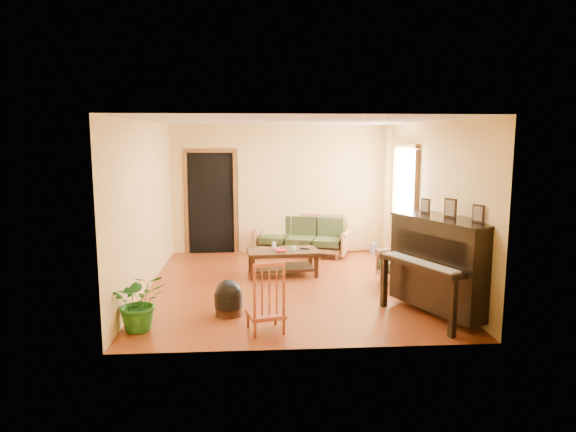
{
  "coord_description": "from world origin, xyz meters",
  "views": [
    {
      "loc": [
        -0.59,
        -7.95,
        2.36
      ],
      "look_at": [
        -0.03,
        0.2,
        1.1
      ],
      "focal_mm": 32.0,
      "sensor_mm": 36.0,
      "label": 1
    }
  ],
  "objects": [
    {
      "name": "potted_plant",
      "position": [
        -1.99,
        -1.78,
        0.36
      ],
      "size": [
        0.78,
        0.72,
        0.72
      ],
      "primitive_type": "imported",
      "rotation": [
        0.0,
        0.0,
        0.27
      ],
      "color": "#1F5E1B",
      "rests_on": "floor"
    },
    {
      "name": "leaning_frame",
      "position": [
        1.59,
        2.41,
        0.32
      ],
      "size": [
        0.49,
        0.18,
        0.64
      ],
      "primitive_type": "cube",
      "rotation": [
        0.0,
        0.0,
        0.16
      ],
      "color": "gold",
      "rests_on": "floor"
    },
    {
      "name": "book",
      "position": [
        -0.23,
        0.57,
        0.45
      ],
      "size": [
        0.2,
        0.25,
        0.02
      ],
      "primitive_type": "imported",
      "rotation": [
        0.0,
        0.0,
        0.08
      ],
      "color": "maroon",
      "rests_on": "coffee_table"
    },
    {
      "name": "floor",
      "position": [
        0.0,
        0.0,
        0.0
      ],
      "size": [
        5.0,
        5.0,
        0.0
      ],
      "primitive_type": "plane",
      "color": "#63230D",
      "rests_on": "ground"
    },
    {
      "name": "piano",
      "position": [
        1.93,
        -1.5,
        0.66
      ],
      "size": [
        1.41,
        1.72,
        1.32
      ],
      "primitive_type": "cube",
      "rotation": [
        0.0,
        0.0,
        0.43
      ],
      "color": "black",
      "rests_on": "floor"
    },
    {
      "name": "sofa",
      "position": [
        0.37,
        2.18,
        0.4
      ],
      "size": [
        2.01,
        1.35,
        0.8
      ],
      "primitive_type": "cube",
      "rotation": [
        0.0,
        0.0,
        -0.34
      ],
      "color": "#925B35",
      "rests_on": "floor"
    },
    {
      "name": "footstool",
      "position": [
        -0.93,
        -1.32,
        0.18
      ],
      "size": [
        0.4,
        0.4,
        0.36
      ],
      "primitive_type": "cylinder",
      "rotation": [
        0.0,
        0.0,
        0.06
      ],
      "color": "black",
      "rests_on": "floor"
    },
    {
      "name": "candle",
      "position": [
        -0.24,
        0.76,
        0.5
      ],
      "size": [
        0.07,
        0.07,
        0.12
      ],
      "primitive_type": "cylinder",
      "rotation": [
        0.0,
        0.0,
        0.03
      ],
      "color": "white",
      "rests_on": "coffee_table"
    },
    {
      "name": "remote",
      "position": [
        0.29,
        0.71,
        0.45
      ],
      "size": [
        0.17,
        0.09,
        0.02
      ],
      "primitive_type": "cube",
      "rotation": [
        0.0,
        0.0,
        -0.32
      ],
      "color": "black",
      "rests_on": "coffee_table"
    },
    {
      "name": "glass_jar",
      "position": [
        0.09,
        0.64,
        0.47
      ],
      "size": [
        0.12,
        0.12,
        0.07
      ],
      "primitive_type": "cylinder",
      "rotation": [
        0.0,
        0.0,
        0.32
      ],
      "color": "silver",
      "rests_on": "coffee_table"
    },
    {
      "name": "coffee_table",
      "position": [
        -0.1,
        0.65,
        0.22
      ],
      "size": [
        1.26,
        0.75,
        0.44
      ],
      "primitive_type": "cube",
      "rotation": [
        0.0,
        0.0,
        0.08
      ],
      "color": "black",
      "rests_on": "floor"
    },
    {
      "name": "armchair",
      "position": [
        1.85,
        -0.05,
        0.4
      ],
      "size": [
        1.0,
        1.02,
        0.8
      ],
      "primitive_type": "cube",
      "rotation": [
        0.0,
        0.0,
        0.37
      ],
      "color": "#925B35",
      "rests_on": "floor"
    },
    {
      "name": "red_chair",
      "position": [
        -0.45,
        -1.93,
        0.45
      ],
      "size": [
        0.52,
        0.55,
        0.9
      ],
      "primitive_type": "cube",
      "rotation": [
        0.0,
        0.0,
        0.24
      ],
      "color": "maroon",
      "rests_on": "floor"
    },
    {
      "name": "window",
      "position": [
        2.21,
        1.3,
        1.5
      ],
      "size": [
        0.12,
        1.36,
        1.46
      ],
      "primitive_type": "cube",
      "color": "white",
      "rests_on": "right_wall"
    },
    {
      "name": "ceramic_crock",
      "position": [
        1.86,
        2.16,
        0.11
      ],
      "size": [
        0.2,
        0.2,
        0.22
      ],
      "primitive_type": "cylinder",
      "rotation": [
        0.0,
        0.0,
        0.14
      ],
      "color": "#334499",
      "rests_on": "floor"
    },
    {
      "name": "doorway",
      "position": [
        -1.45,
        2.48,
        1.02
      ],
      "size": [
        1.08,
        0.16,
        2.05
      ],
      "primitive_type": "cube",
      "color": "black",
      "rests_on": "floor"
    }
  ]
}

